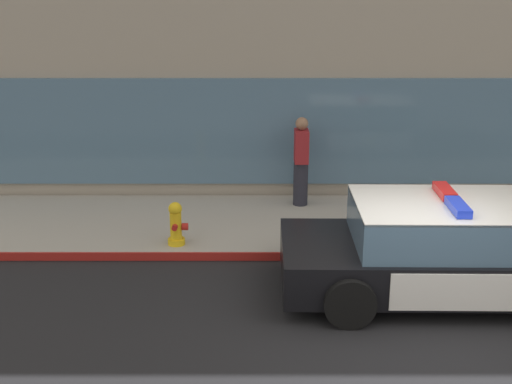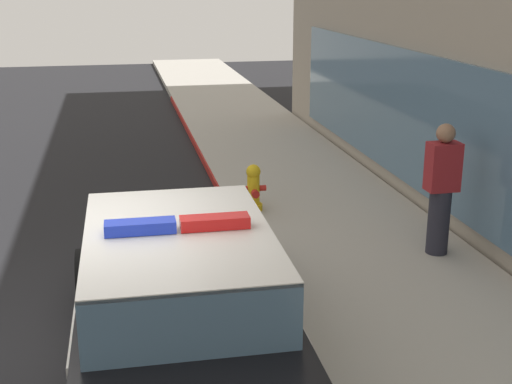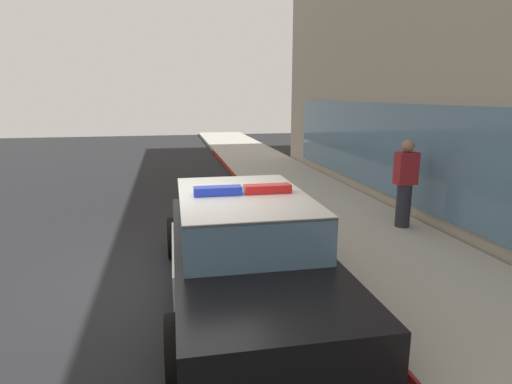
% 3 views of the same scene
% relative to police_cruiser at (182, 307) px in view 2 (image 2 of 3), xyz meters
% --- Properties ---
extents(ground, '(48.00, 48.00, 0.00)m').
position_rel_police_cruiser_xyz_m(ground, '(-0.71, -0.93, -0.68)').
color(ground, black).
extents(sidewalk, '(48.00, 2.88, 0.15)m').
position_rel_police_cruiser_xyz_m(sidewalk, '(-0.71, 2.62, -0.61)').
color(sidewalk, '#A39E93').
rests_on(sidewalk, ground).
extents(curb_red_paint, '(28.80, 0.04, 0.14)m').
position_rel_police_cruiser_xyz_m(curb_red_paint, '(-0.71, 1.16, -0.61)').
color(curb_red_paint, maroon).
rests_on(curb_red_paint, ground).
extents(police_cruiser, '(5.03, 2.14, 1.49)m').
position_rel_police_cruiser_xyz_m(police_cruiser, '(0.00, 0.00, 0.00)').
color(police_cruiser, black).
rests_on(police_cruiser, ground).
extents(fire_hydrant, '(0.34, 0.39, 0.73)m').
position_rel_police_cruiser_xyz_m(fire_hydrant, '(-4.11, 1.50, -0.18)').
color(fire_hydrant, gold).
rests_on(fire_hydrant, sidewalk).
extents(pedestrian_on_sidewalk, '(0.28, 0.40, 1.71)m').
position_rel_police_cruiser_xyz_m(pedestrian_on_sidewalk, '(-1.95, 3.50, 0.33)').
color(pedestrian_on_sidewalk, '#23232D').
rests_on(pedestrian_on_sidewalk, sidewalk).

